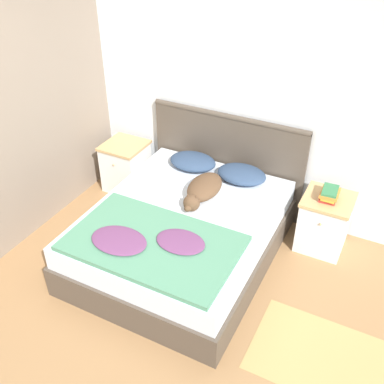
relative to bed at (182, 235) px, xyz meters
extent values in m
plane|color=#997047|center=(0.12, -1.06, -0.26)|extent=(16.00, 16.00, 0.00)
cube|color=silver|center=(0.12, 1.07, 1.02)|extent=(9.00, 0.06, 2.55)
cube|color=gray|center=(-1.56, -0.01, 1.02)|extent=(0.06, 3.10, 2.55)
cube|color=#4C4238|center=(0.00, 0.00, -0.10)|extent=(1.60, 1.96, 0.30)
cube|color=silver|center=(0.00, 0.00, 0.16)|extent=(1.54, 1.90, 0.22)
cube|color=#4C4238|center=(0.00, 1.00, 0.26)|extent=(1.68, 0.04, 1.04)
cylinder|color=#4C4238|center=(0.00, 1.00, 0.78)|extent=(1.68, 0.06, 0.06)
cube|color=white|center=(-1.13, 0.75, 0.01)|extent=(0.43, 0.43, 0.53)
cube|color=tan|center=(-1.13, 0.75, 0.29)|extent=(0.45, 0.46, 0.03)
sphere|color=tan|center=(-1.13, 0.53, 0.16)|extent=(0.02, 0.02, 0.02)
cube|color=white|center=(1.13, 0.75, 0.01)|extent=(0.43, 0.43, 0.53)
cube|color=tan|center=(1.13, 0.75, 0.29)|extent=(0.45, 0.46, 0.03)
sphere|color=tan|center=(1.13, 0.53, 0.16)|extent=(0.02, 0.02, 0.02)
ellipsoid|color=navy|center=(-0.27, 0.74, 0.33)|extent=(0.49, 0.37, 0.12)
ellipsoid|color=navy|center=(0.27, 0.74, 0.33)|extent=(0.49, 0.37, 0.12)
cube|color=#4C8466|center=(0.00, -0.50, 0.28)|extent=(1.39, 0.86, 0.04)
ellipsoid|color=#663860|center=(-0.24, -0.63, 0.32)|extent=(0.49, 0.34, 0.04)
ellipsoid|color=#663860|center=(0.21, -0.41, 0.32)|extent=(0.42, 0.30, 0.03)
ellipsoid|color=brown|center=(0.06, 0.35, 0.35)|extent=(0.29, 0.47, 0.17)
sphere|color=brown|center=(0.06, 0.07, 0.34)|extent=(0.15, 0.15, 0.15)
ellipsoid|color=brown|center=(0.06, 0.01, 0.32)|extent=(0.07, 0.08, 0.06)
cone|color=brown|center=(0.02, 0.09, 0.39)|extent=(0.05, 0.05, 0.05)
cone|color=brown|center=(0.10, 0.09, 0.39)|extent=(0.05, 0.05, 0.05)
ellipsoid|color=brown|center=(0.10, 0.55, 0.30)|extent=(0.15, 0.22, 0.06)
cube|color=#AD2D28|center=(1.13, 0.73, 0.32)|extent=(0.16, 0.19, 0.03)
cube|color=gold|center=(1.14, 0.73, 0.35)|extent=(0.13, 0.19, 0.02)
cube|color=orange|center=(1.13, 0.74, 0.37)|extent=(0.17, 0.22, 0.03)
cube|color=#337547|center=(1.13, 0.74, 0.40)|extent=(0.15, 0.22, 0.02)
cube|color=tan|center=(1.44, -0.52, -0.25)|extent=(0.99, 0.74, 0.00)
camera|label=1|loc=(1.55, -2.82, 2.70)|focal=42.00mm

